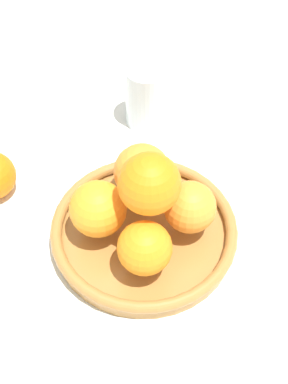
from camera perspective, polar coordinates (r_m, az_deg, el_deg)
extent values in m
plane|color=silver|center=(0.73, 0.00, -4.93)|extent=(4.00, 4.00, 0.00)
cylinder|color=#A57238|center=(0.73, 0.00, -4.58)|extent=(0.24, 0.24, 0.02)
torus|color=#A57238|center=(0.71, 0.00, -3.86)|extent=(0.25, 0.25, 0.02)
sphere|color=orange|center=(0.71, -0.21, 2.16)|extent=(0.08, 0.08, 0.08)
sphere|color=orange|center=(0.68, -4.93, -1.80)|extent=(0.07, 0.07, 0.07)
sphere|color=orange|center=(0.64, 0.07, -5.99)|extent=(0.07, 0.07, 0.07)
sphere|color=orange|center=(0.68, 4.92, -1.61)|extent=(0.07, 0.07, 0.07)
sphere|color=orange|center=(0.62, 0.57, 0.88)|extent=(0.08, 0.08, 0.08)
cylinder|color=silver|center=(0.85, 0.28, 10.22)|extent=(0.07, 0.07, 0.10)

